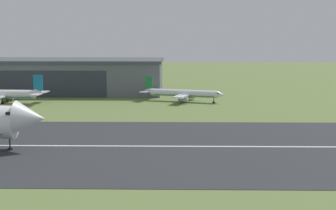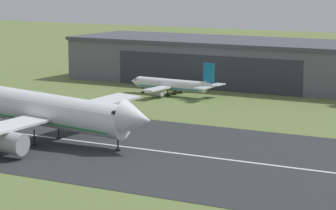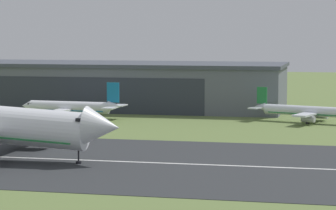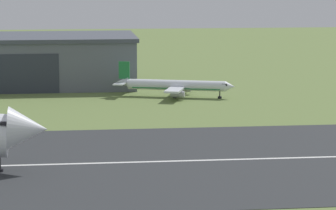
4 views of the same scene
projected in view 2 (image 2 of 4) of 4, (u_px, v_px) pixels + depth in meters
runway_strip at (258, 164)px, 124.54m from camera, size 412.14×48.68×0.06m
runway_centreline at (258, 163)px, 124.53m from camera, size 370.92×0.70×0.01m
hangar_building at (229, 61)px, 214.78m from camera, size 88.00×28.14×11.96m
airplane_landing at (44, 111)px, 139.68m from camera, size 45.02×54.31×18.65m
airplane_parked_centre at (172, 85)px, 193.50m from camera, size 24.77×19.78×8.62m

